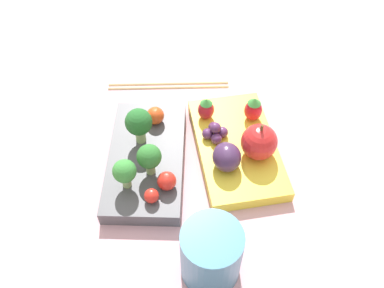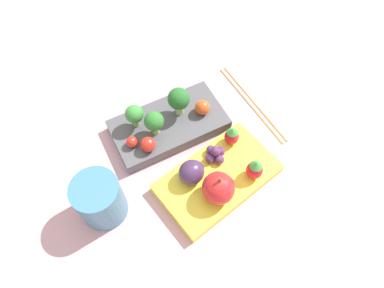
% 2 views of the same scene
% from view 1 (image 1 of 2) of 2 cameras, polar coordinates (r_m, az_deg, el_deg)
% --- Properties ---
extents(ground_plane, '(4.00, 4.00, 0.00)m').
position_cam_1_polar(ground_plane, '(0.65, -0.12, -2.06)').
color(ground_plane, '#C6939E').
extents(bento_box_savoury, '(0.22, 0.14, 0.02)m').
position_cam_1_polar(bento_box_savoury, '(0.64, -6.10, -2.14)').
color(bento_box_savoury, '#4C4C51').
rests_on(bento_box_savoury, ground_plane).
extents(bento_box_fruit, '(0.20, 0.12, 0.02)m').
position_cam_1_polar(bento_box_fruit, '(0.65, 5.94, -0.49)').
color(bento_box_fruit, yellow).
rests_on(bento_box_fruit, ground_plane).
extents(broccoli_floret_0, '(0.03, 0.03, 0.05)m').
position_cam_1_polar(broccoli_floret_0, '(0.58, -5.73, -1.78)').
color(broccoli_floret_0, '#93B770').
rests_on(broccoli_floret_0, bento_box_savoury).
extents(broccoli_floret_1, '(0.04, 0.04, 0.06)m').
position_cam_1_polar(broccoli_floret_1, '(0.62, -7.11, 2.79)').
color(broccoli_floret_1, '#93B770').
rests_on(broccoli_floret_1, bento_box_savoury).
extents(broccoli_floret_2, '(0.03, 0.03, 0.05)m').
position_cam_1_polar(broccoli_floret_2, '(0.57, -8.98, -3.70)').
color(broccoli_floret_2, '#93B770').
rests_on(broccoli_floret_2, bento_box_savoury).
extents(cherry_tomato_0, '(0.03, 0.03, 0.03)m').
position_cam_1_polar(cherry_tomato_0, '(0.58, -3.39, -4.94)').
color(cherry_tomato_0, red).
rests_on(cherry_tomato_0, bento_box_savoury).
extents(cherry_tomato_1, '(0.02, 0.02, 0.02)m').
position_cam_1_polar(cherry_tomato_1, '(0.57, -5.43, -6.89)').
color(cherry_tomato_1, red).
rests_on(cherry_tomato_1, bento_box_savoury).
extents(cherry_tomato_2, '(0.03, 0.03, 0.03)m').
position_cam_1_polar(cherry_tomato_2, '(0.66, -4.93, 3.80)').
color(cherry_tomato_2, '#DB4C1E').
rests_on(cherry_tomato_2, bento_box_savoury).
extents(apple, '(0.05, 0.05, 0.06)m').
position_cam_1_polar(apple, '(0.62, 8.94, 0.27)').
color(apple, red).
rests_on(apple, bento_box_fruit).
extents(strawberry_0, '(0.03, 0.03, 0.04)m').
position_cam_1_polar(strawberry_0, '(0.66, 1.88, 4.72)').
color(strawberry_0, red).
rests_on(strawberry_0, bento_box_fruit).
extents(strawberry_1, '(0.03, 0.03, 0.04)m').
position_cam_1_polar(strawberry_1, '(0.67, 8.18, 4.63)').
color(strawberry_1, red).
rests_on(strawberry_1, bento_box_fruit).
extents(plum, '(0.04, 0.04, 0.04)m').
position_cam_1_polar(plum, '(0.60, 4.65, -1.73)').
color(plum, '#42284C').
rests_on(plum, bento_box_fruit).
extents(grape_cluster, '(0.04, 0.04, 0.03)m').
position_cam_1_polar(grape_cluster, '(0.64, 3.11, 1.61)').
color(grape_cluster, '#562D5B').
rests_on(grape_cluster, bento_box_fruit).
extents(drinking_cup, '(0.07, 0.07, 0.09)m').
position_cam_1_polar(drinking_cup, '(0.52, 2.20, -14.50)').
color(drinking_cup, teal).
rests_on(drinking_cup, ground_plane).
extents(chopsticks_pair, '(0.04, 0.21, 0.01)m').
position_cam_1_polar(chopsticks_pair, '(0.76, -3.16, 7.91)').
color(chopsticks_pair, tan).
rests_on(chopsticks_pair, ground_plane).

